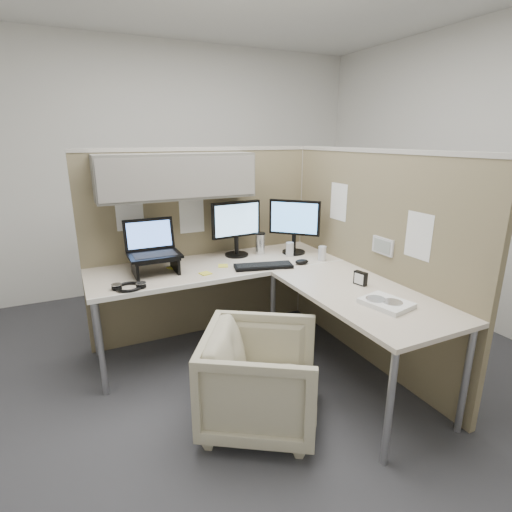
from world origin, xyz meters
name	(u,v)px	position (x,y,z in m)	size (l,w,h in m)	color
ground	(258,375)	(0.00, 0.00, 0.00)	(4.50, 4.50, 0.00)	#303135
partition_back	(191,214)	(-0.22, 0.83, 1.10)	(2.00, 0.36, 1.63)	#827555
partition_right	(368,258)	(0.90, -0.07, 0.82)	(0.07, 2.03, 1.63)	#827555
desk	(266,281)	(0.12, 0.13, 0.69)	(2.00, 1.98, 0.73)	beige
office_chair	(261,374)	(-0.21, -0.46, 0.34)	(0.66, 0.62, 0.68)	beige
monitor_left	(236,224)	(0.13, 0.70, 1.00)	(0.44, 0.20, 0.47)	black
monitor_right	(294,222)	(0.61, 0.56, 1.00)	(0.34, 0.33, 0.47)	black
laptop_station	(154,253)	(-0.60, 0.56, 0.88)	(0.37, 0.32, 0.39)	black
keyboard	(263,266)	(0.19, 0.30, 0.74)	(0.45, 0.15, 0.02)	black
mouse	(302,262)	(0.51, 0.25, 0.75)	(0.11, 0.07, 0.04)	black
travel_mug	(260,243)	(0.34, 0.67, 0.82)	(0.09, 0.09, 0.19)	silver
soda_can_green	(322,253)	(0.71, 0.26, 0.79)	(0.07, 0.07, 0.12)	silver
soda_can_silver	(290,249)	(0.53, 0.49, 0.79)	(0.07, 0.07, 0.12)	silver
sticky_note_a	(205,273)	(-0.27, 0.35, 0.73)	(0.08, 0.08, 0.01)	yellow
sticky_note_b	(248,269)	(0.06, 0.31, 0.73)	(0.08, 0.08, 0.01)	yellow
sticky_note_c	(173,267)	(-0.45, 0.60, 0.73)	(0.08, 0.08, 0.01)	yellow
sticky_note_d	(223,266)	(-0.08, 0.47, 0.73)	(0.08, 0.08, 0.01)	yellow
headphones	(129,287)	(-0.83, 0.29, 0.74)	(0.22, 0.22, 0.03)	black
paper_stack	(386,303)	(0.53, -0.67, 0.75)	(0.27, 0.32, 0.03)	white
desk_clock	(360,278)	(0.62, -0.32, 0.78)	(0.06, 0.10, 0.09)	black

